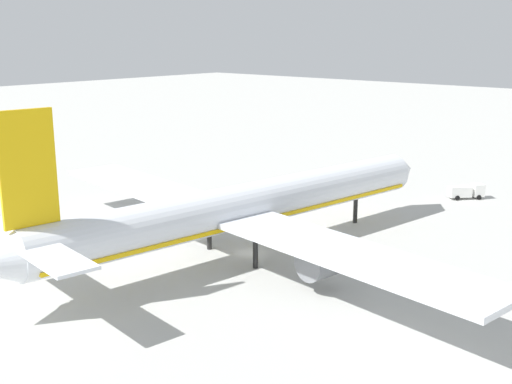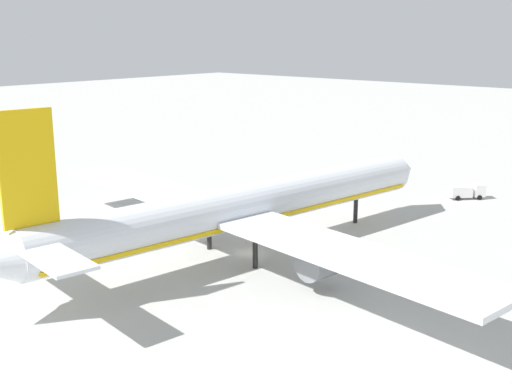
{
  "view_description": "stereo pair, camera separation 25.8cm",
  "coord_description": "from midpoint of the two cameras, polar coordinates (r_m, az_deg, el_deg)",
  "views": [
    {
      "loc": [
        -63.5,
        -56.4,
        29.9
      ],
      "look_at": [
        4.0,
        2.25,
        7.68
      ],
      "focal_mm": 44.96,
      "sensor_mm": 36.0,
      "label": 1
    },
    {
      "loc": [
        -63.33,
        -56.6,
        29.9
      ],
      "look_at": [
        4.0,
        2.25,
        7.68
      ],
      "focal_mm": 44.96,
      "sensor_mm": 36.0,
      "label": 2
    }
  ],
  "objects": [
    {
      "name": "ground_plane",
      "position": [
        90.04,
        -0.52,
        -5.44
      ],
      "size": [
        600.0,
        600.0,
        0.0
      ],
      "primitive_type": "plane",
      "color": "#B2B2AD"
    },
    {
      "name": "airliner",
      "position": [
        87.05,
        -1.2,
        -1.43
      ],
      "size": [
        75.31,
        79.86,
        22.4
      ],
      "color": "silver",
      "rests_on": "ground"
    },
    {
      "name": "service_truck_4",
      "position": [
        124.89,
        18.32,
        0.07
      ],
      "size": [
        6.2,
        5.93,
        2.74
      ],
      "color": "white",
      "rests_on": "ground"
    },
    {
      "name": "traffic_cone_2",
      "position": [
        126.44,
        7.23,
        0.29
      ],
      "size": [
        0.36,
        0.36,
        0.55
      ],
      "primitive_type": "cone",
      "color": "orange",
      "rests_on": "ground"
    }
  ]
}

